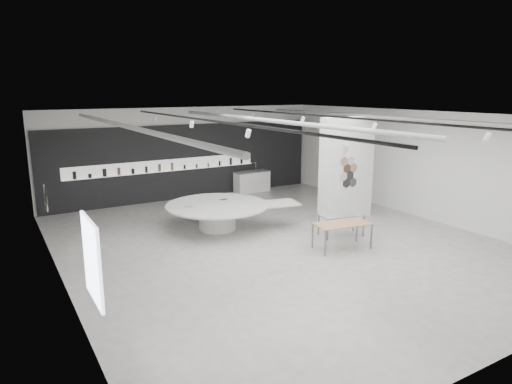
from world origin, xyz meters
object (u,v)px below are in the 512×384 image
sample_table_wood (342,225)px  sample_table_stone (341,216)px  display_island (219,213)px  kitchen_counter (252,181)px  partition_column (347,169)px

sample_table_wood → sample_table_stone: sample_table_wood is taller
display_island → kitchen_counter: bearing=60.2°
sample_table_wood → display_island: bearing=122.4°
sample_table_wood → kitchen_counter: size_ratio=1.03×
partition_column → sample_table_wood: 3.35m
sample_table_stone → sample_table_wood: bearing=-130.0°
sample_table_stone → kitchen_counter: bearing=83.4°
sample_table_wood → sample_table_stone: bearing=50.0°
kitchen_counter → sample_table_stone: bearing=-98.0°
sample_table_stone → kitchen_counter: size_ratio=0.87×
partition_column → kitchen_counter: bearing=96.2°
partition_column → display_island: (-4.38, 1.17, -1.24)m
sample_table_wood → sample_table_stone: size_ratio=1.18×
display_island → kitchen_counter: (3.78, 4.36, -0.09)m
sample_table_wood → kitchen_counter: bearing=78.7°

